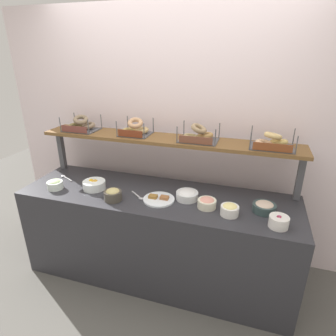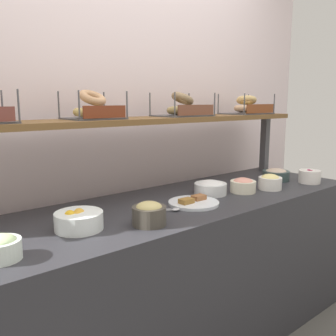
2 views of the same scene
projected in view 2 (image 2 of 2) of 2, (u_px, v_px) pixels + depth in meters
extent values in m
cube|color=silver|center=(117.00, 129.00, 2.27)|extent=(3.59, 0.06, 2.40)
cube|color=#2D2D33|center=(174.00, 278.00, 1.99)|extent=(2.39, 0.70, 0.85)
cube|color=#4C4C51|center=(265.00, 144.00, 2.79)|extent=(0.05, 0.05, 0.40)
cube|color=brown|center=(143.00, 120.00, 2.05)|extent=(2.35, 0.32, 0.03)
cylinder|color=white|center=(270.00, 183.00, 2.20)|extent=(0.14, 0.14, 0.07)
ellipsoid|color=#F3E08C|center=(270.00, 178.00, 2.19)|extent=(0.11, 0.11, 0.05)
cylinder|color=white|center=(0.00, 250.00, 1.22)|extent=(0.14, 0.14, 0.07)
ellipsoid|color=beige|center=(0.00, 242.00, 1.21)|extent=(0.11, 0.11, 0.05)
cylinder|color=#334545|center=(276.00, 175.00, 2.45)|extent=(0.18, 0.18, 0.06)
ellipsoid|color=beige|center=(276.00, 172.00, 2.44)|extent=(0.14, 0.14, 0.04)
cylinder|color=white|center=(79.00, 221.00, 1.51)|extent=(0.20, 0.20, 0.07)
sphere|color=gold|center=(77.00, 215.00, 1.50)|extent=(0.04, 0.04, 0.04)
sphere|color=gold|center=(70.00, 216.00, 1.49)|extent=(0.05, 0.05, 0.05)
sphere|color=gold|center=(79.00, 214.00, 1.51)|extent=(0.05, 0.05, 0.05)
cylinder|color=#474138|center=(149.00, 216.00, 1.56)|extent=(0.15, 0.15, 0.08)
ellipsoid|color=tan|center=(149.00, 208.00, 1.56)|extent=(0.11, 0.11, 0.06)
cylinder|color=#F1E9CC|center=(243.00, 186.00, 2.13)|extent=(0.15, 0.15, 0.07)
ellipsoid|color=#E79784|center=(243.00, 182.00, 2.12)|extent=(0.11, 0.11, 0.05)
cylinder|color=silver|center=(210.00, 189.00, 2.08)|extent=(0.18, 0.18, 0.06)
ellipsoid|color=white|center=(210.00, 184.00, 2.07)|extent=(0.14, 0.14, 0.04)
cylinder|color=white|center=(310.00, 177.00, 2.37)|extent=(0.14, 0.14, 0.08)
sphere|color=#A62944|center=(311.00, 172.00, 2.36)|extent=(0.03, 0.03, 0.03)
sphere|color=maroon|center=(310.00, 172.00, 2.35)|extent=(0.03, 0.03, 0.03)
sphere|color=#8D323D|center=(309.00, 172.00, 2.37)|extent=(0.03, 0.03, 0.03)
sphere|color=#A5375D|center=(309.00, 172.00, 2.36)|extent=(0.04, 0.04, 0.04)
cylinder|color=white|center=(194.00, 203.00, 1.88)|extent=(0.26, 0.26, 0.01)
cube|color=olive|center=(187.00, 201.00, 1.85)|extent=(0.07, 0.05, 0.02)
cube|color=#995E36|center=(199.00, 197.00, 1.91)|extent=(0.07, 0.05, 0.02)
cube|color=#B7B7BC|center=(157.00, 210.00, 1.76)|extent=(0.12, 0.10, 0.01)
ellipsoid|color=#B7B7BC|center=(176.00, 209.00, 1.76)|extent=(0.04, 0.03, 0.01)
cylinder|color=#4C4C51|center=(19.00, 106.00, 1.50)|extent=(0.01, 0.01, 0.14)
cylinder|color=#4C4C51|center=(2.00, 106.00, 1.68)|extent=(0.01, 0.01, 0.14)
cube|color=#4C4C51|center=(93.00, 118.00, 1.87)|extent=(0.27, 0.24, 0.01)
cylinder|color=#4C4C51|center=(79.00, 106.00, 1.69)|extent=(0.01, 0.01, 0.14)
cylinder|color=#4C4C51|center=(127.00, 105.00, 1.85)|extent=(0.01, 0.01, 0.14)
cylinder|color=#4C4C51|center=(59.00, 105.00, 1.86)|extent=(0.01, 0.01, 0.14)
cylinder|color=#4C4C51|center=(104.00, 105.00, 2.03)|extent=(0.01, 0.01, 0.14)
cube|color=maroon|center=(105.00, 112.00, 1.77)|extent=(0.23, 0.01, 0.06)
torus|color=tan|center=(87.00, 113.00, 1.81)|extent=(0.20, 0.20, 0.05)
torus|color=tan|center=(97.00, 112.00, 1.92)|extent=(0.20, 0.20, 0.05)
torus|color=tan|center=(92.00, 98.00, 1.85)|extent=(0.18, 0.18, 0.10)
cube|color=#4C4C51|center=(182.00, 116.00, 2.22)|extent=(0.33, 0.24, 0.01)
cylinder|color=#4C4C51|center=(175.00, 105.00, 2.02)|extent=(0.01, 0.01, 0.14)
cylinder|color=#4C4C51|center=(215.00, 105.00, 2.22)|extent=(0.01, 0.01, 0.14)
cylinder|color=#4C4C51|center=(150.00, 105.00, 2.20)|extent=(0.01, 0.01, 0.14)
cylinder|color=#4C4C51|center=(189.00, 104.00, 2.40)|extent=(0.01, 0.01, 0.14)
cube|color=brown|center=(196.00, 110.00, 2.13)|extent=(0.28, 0.01, 0.06)
torus|color=#9E8854|center=(179.00, 110.00, 2.16)|extent=(0.20, 0.20, 0.06)
torus|color=#A87D46|center=(184.00, 109.00, 2.27)|extent=(0.17, 0.17, 0.06)
torus|color=#957A57|center=(182.00, 99.00, 2.20)|extent=(0.17, 0.16, 0.09)
cube|color=#4C4C51|center=(246.00, 114.00, 2.59)|extent=(0.34, 0.24, 0.01)
cylinder|color=#4C4C51|center=(244.00, 104.00, 2.39)|extent=(0.01, 0.01, 0.14)
cylinder|color=#4C4C51|center=(274.00, 104.00, 2.59)|extent=(0.01, 0.01, 0.14)
cylinder|color=#4C4C51|center=(218.00, 104.00, 2.56)|extent=(0.01, 0.01, 0.14)
cylinder|color=#4C4C51|center=(248.00, 104.00, 2.77)|extent=(0.01, 0.01, 0.14)
cube|color=brown|center=(260.00, 109.00, 2.49)|extent=(0.29, 0.01, 0.06)
torus|color=tan|center=(244.00, 109.00, 2.52)|extent=(0.16, 0.15, 0.06)
torus|color=tan|center=(247.00, 108.00, 2.64)|extent=(0.20, 0.20, 0.06)
torus|color=#D8B571|center=(246.00, 100.00, 2.57)|extent=(0.20, 0.20, 0.07)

